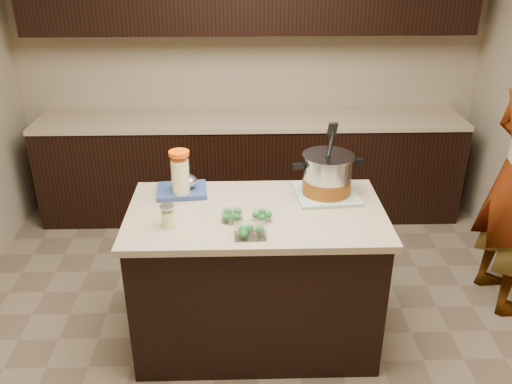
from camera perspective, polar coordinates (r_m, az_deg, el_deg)
The scene contains 12 objects.
ground_plane at distance 3.58m, azimuth -0.00°, elevation -14.86°, with size 4.00×4.00×0.00m, color brown.
room_shell at distance 2.77m, azimuth -0.00°, elevation 13.01°, with size 4.04×4.04×2.72m.
back_cabinets at distance 4.66m, azimuth -0.61°, elevation 8.54°, with size 3.60×0.63×2.33m.
island at distance 3.30m, azimuth -0.00°, elevation -8.90°, with size 1.46×0.81×0.90m.
dish_towel at distance 3.27m, azimuth 7.38°, elevation -0.15°, with size 0.36×0.36×0.02m, color #547D59.
stock_pot at distance 3.22m, azimuth 7.49°, elevation 1.62°, with size 0.43×0.35×0.43m.
lemonade_pitcher at distance 3.20m, azimuth -7.96°, elevation 1.64°, with size 0.16×0.16×0.29m.
mason_jar at distance 2.93m, azimuth -9.27°, elevation -2.54°, with size 0.09×0.09×0.13m.
broccoli_tub_left at distance 2.96m, azimuth -2.55°, elevation -2.56°, with size 0.15×0.15×0.06m.
broccoli_tub_right at distance 2.95m, azimuth 0.65°, elevation -2.64°, with size 0.14×0.14×0.05m.
broccoli_tub_rect at distance 2.81m, azimuth -0.63°, elevation -4.20°, with size 0.17×0.13×0.06m.
blue_tray at distance 3.28m, azimuth -7.69°, elevation 0.51°, with size 0.32×0.26×0.11m.
Camera 1 is at (-0.08, -2.70, 2.34)m, focal length 38.00 mm.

